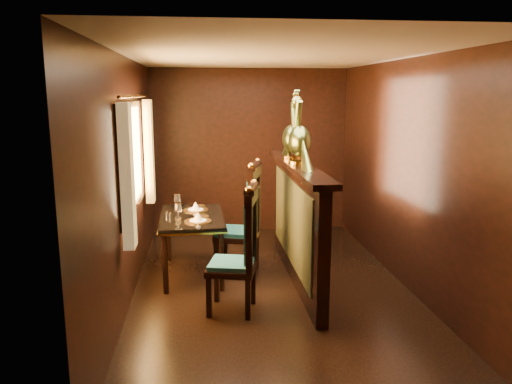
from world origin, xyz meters
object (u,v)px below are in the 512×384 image
at_px(chair_left, 244,246).
at_px(chair_right, 247,216).
at_px(dining_table, 192,221).
at_px(peacock_right, 292,126).
at_px(peacock_left, 300,127).

distance_m(chair_left, chair_right, 1.05).
bearing_deg(dining_table, peacock_right, 2.41).
relative_size(dining_table, chair_left, 0.96).
bearing_deg(chair_left, chair_right, 95.79).
height_order(dining_table, chair_right, chair_right).
relative_size(dining_table, peacock_right, 1.61).
xyz_separation_m(dining_table, peacock_left, (1.20, -0.36, 1.11)).
height_order(peacock_left, peacock_right, peacock_left).
xyz_separation_m(chair_left, peacock_right, (0.68, 1.16, 1.07)).
bearing_deg(peacock_right, chair_right, -167.03).
distance_m(dining_table, chair_left, 1.20).
distance_m(dining_table, peacock_right, 1.62).
xyz_separation_m(chair_right, peacock_left, (0.54, -0.32, 1.05)).
height_order(chair_left, chair_right, chair_right).
relative_size(chair_left, peacock_left, 1.61).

